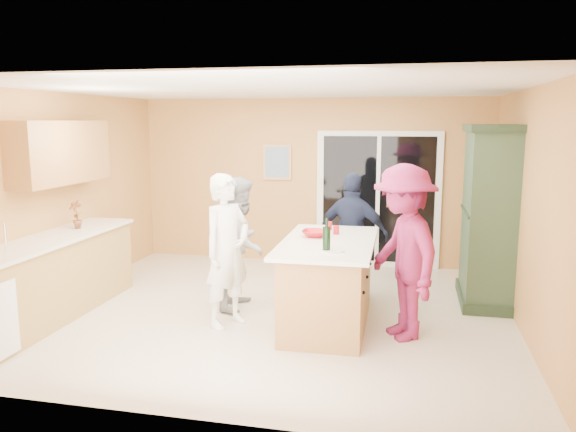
% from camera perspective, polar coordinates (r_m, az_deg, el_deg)
% --- Properties ---
extents(floor, '(5.50, 5.50, 0.00)m').
position_cam_1_polar(floor, '(6.78, -1.44, -9.73)').
color(floor, beige).
rests_on(floor, ground).
extents(ceiling, '(5.50, 5.00, 0.10)m').
position_cam_1_polar(ceiling, '(6.40, -1.54, 12.80)').
color(ceiling, white).
rests_on(ceiling, wall_back).
extents(wall_back, '(5.50, 0.10, 2.60)m').
position_cam_1_polar(wall_back, '(8.89, 2.39, 3.51)').
color(wall_back, '#E3995D').
rests_on(wall_back, ground).
extents(wall_front, '(5.50, 0.10, 2.60)m').
position_cam_1_polar(wall_front, '(4.12, -9.89, -3.76)').
color(wall_front, '#E3995D').
rests_on(wall_front, ground).
extents(wall_left, '(0.10, 5.00, 2.60)m').
position_cam_1_polar(wall_left, '(7.60, -22.05, 1.78)').
color(wall_left, '#E3995D').
rests_on(wall_left, ground).
extents(wall_right, '(0.10, 5.00, 2.60)m').
position_cam_1_polar(wall_right, '(6.39, 23.19, 0.34)').
color(wall_right, '#E3995D').
rests_on(wall_right, ground).
extents(left_cabinet_run, '(0.65, 3.05, 1.24)m').
position_cam_1_polar(left_cabinet_run, '(6.76, -24.51, -6.56)').
color(left_cabinet_run, '#A37D3F').
rests_on(left_cabinet_run, floor).
extents(upper_cabinets, '(0.35, 1.60, 0.75)m').
position_cam_1_polar(upper_cabinets, '(7.29, -22.08, 6.01)').
color(upper_cabinets, '#A37D3F').
rests_on(upper_cabinets, wall_left).
extents(sliding_door, '(1.90, 0.07, 2.10)m').
position_cam_1_polar(sliding_door, '(8.77, 9.11, 1.66)').
color(sliding_door, silver).
rests_on(sliding_door, floor).
extents(framed_picture, '(0.46, 0.04, 0.56)m').
position_cam_1_polar(framed_picture, '(8.95, -1.10, 5.49)').
color(framed_picture, tan).
rests_on(framed_picture, wall_back).
extents(kitchen_island, '(1.02, 1.84, 0.96)m').
position_cam_1_polar(kitchen_island, '(6.25, 4.07, -7.08)').
color(kitchen_island, '#A37D3F').
rests_on(kitchen_island, floor).
extents(green_hutch, '(0.63, 1.20, 2.21)m').
position_cam_1_polar(green_hutch, '(7.31, 19.73, -0.15)').
color(green_hutch, '#1F3220').
rests_on(green_hutch, floor).
extents(woman_white, '(0.65, 0.74, 1.69)m').
position_cam_1_polar(woman_white, '(6.18, -6.20, -3.53)').
color(woman_white, silver).
rests_on(woman_white, floor).
extents(woman_grey, '(0.61, 0.78, 1.60)m').
position_cam_1_polar(woman_grey, '(6.79, -4.79, -2.71)').
color(woman_grey, '#A0A0A2').
rests_on(woman_grey, floor).
extents(woman_navy, '(0.99, 0.55, 1.60)m').
position_cam_1_polar(woman_navy, '(7.19, 6.58, -2.01)').
color(woman_navy, '#171D34').
rests_on(woman_navy, floor).
extents(woman_magenta, '(1.13, 1.35, 1.82)m').
position_cam_1_polar(woman_magenta, '(5.90, 11.63, -3.64)').
color(woman_magenta, '#901F4D').
rests_on(woman_magenta, floor).
extents(serving_bowl, '(0.30, 0.30, 0.07)m').
position_cam_1_polar(serving_bowl, '(6.32, 2.77, -1.77)').
color(serving_bowl, '#A7121B').
rests_on(serving_bowl, kitchen_island).
extents(tulip_vase, '(0.21, 0.16, 0.36)m').
position_cam_1_polar(tulip_vase, '(7.34, -20.68, 0.17)').
color(tulip_vase, red).
rests_on(tulip_vase, left_cabinet_run).
extents(tumbler_near, '(0.08, 0.08, 0.10)m').
position_cam_1_polar(tumbler_near, '(6.46, 4.92, -1.42)').
color(tumbler_near, '#A7121B').
rests_on(tumbler_near, kitchen_island).
extents(tumbler_far, '(0.08, 0.08, 0.10)m').
position_cam_1_polar(tumbler_far, '(6.72, 4.20, -1.00)').
color(tumbler_far, '#A7121B').
rests_on(tumbler_far, kitchen_island).
extents(wine_bottle, '(0.08, 0.08, 0.34)m').
position_cam_1_polar(wine_bottle, '(5.59, 3.93, -2.30)').
color(wine_bottle, black).
rests_on(wine_bottle, kitchen_island).
extents(white_plate, '(0.25, 0.25, 0.02)m').
position_cam_1_polar(white_plate, '(5.63, 4.50, -3.51)').
color(white_plate, silver).
rests_on(white_plate, kitchen_island).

